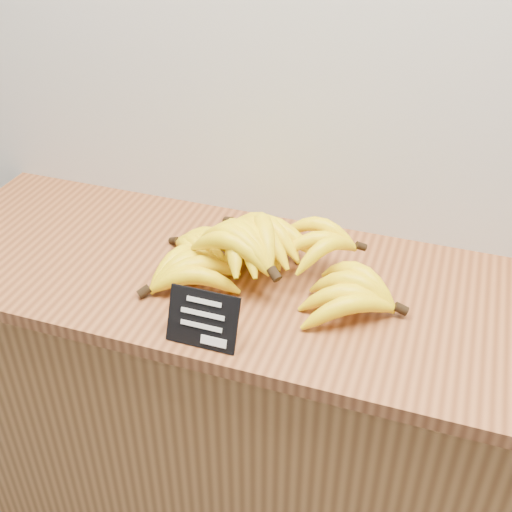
# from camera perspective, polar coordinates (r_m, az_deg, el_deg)

# --- Properties ---
(counter) EXTENTS (1.40, 0.50, 0.90)m
(counter) POSITION_cam_1_polar(r_m,az_deg,el_deg) (1.68, 0.57, -15.31)
(counter) COLOR #986331
(counter) RESTS_ON ground
(counter_top) EXTENTS (1.55, 0.54, 0.03)m
(counter_top) POSITION_cam_1_polar(r_m,az_deg,el_deg) (1.36, 0.68, -2.52)
(counter_top) COLOR #95552E
(counter_top) RESTS_ON counter
(chalkboard_sign) EXTENTS (0.13, 0.05, 0.10)m
(chalkboard_sign) POSITION_cam_1_polar(r_m,az_deg,el_deg) (1.17, -4.77, -5.63)
(chalkboard_sign) COLOR black
(chalkboard_sign) RESTS_ON counter_top
(banana_pile) EXTENTS (0.56, 0.36, 0.13)m
(banana_pile) POSITION_cam_1_polar(r_m,az_deg,el_deg) (1.32, 0.29, 0.16)
(banana_pile) COLOR #FFE50A
(banana_pile) RESTS_ON counter_top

